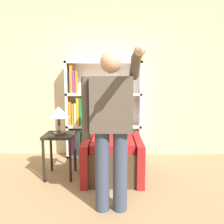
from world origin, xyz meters
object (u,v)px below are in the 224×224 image
(armchair, at_px, (113,151))
(person_standing, at_px, (111,122))
(bookcase, at_px, (97,112))
(side_table, at_px, (60,142))
(table_lamp, at_px, (59,113))

(armchair, bearing_deg, person_standing, -90.68)
(bookcase, distance_m, side_table, 1.02)
(armchair, bearing_deg, side_table, -176.11)
(person_standing, relative_size, side_table, 2.67)
(person_standing, xyz_separation_m, table_lamp, (-0.74, 0.84, -0.03))
(bookcase, distance_m, armchair, 0.97)
(armchair, bearing_deg, table_lamp, -176.11)
(armchair, height_order, person_standing, person_standing)
(side_table, bearing_deg, armchair, 3.89)
(armchair, bearing_deg, bookcase, 109.65)
(bookcase, relative_size, person_standing, 1.02)
(person_standing, xyz_separation_m, side_table, (-0.74, 0.84, -0.45))
(table_lamp, bearing_deg, side_table, 0.00)
(person_standing, bearing_deg, bookcase, 99.27)
(person_standing, bearing_deg, table_lamp, 131.45)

